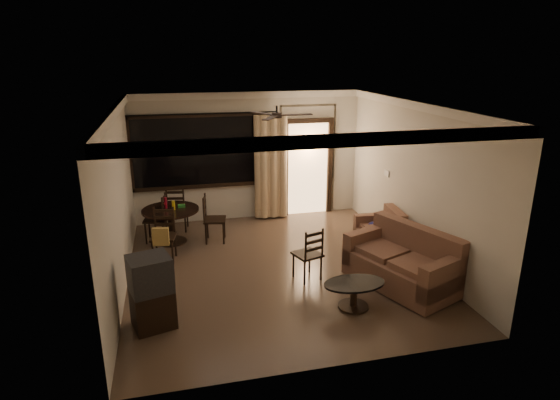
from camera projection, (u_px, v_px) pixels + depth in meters
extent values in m
plane|color=#7F6651|center=(277.00, 268.00, 8.15)|extent=(5.50, 5.50, 0.00)
plane|color=beige|center=(249.00, 157.00, 10.27)|extent=(5.00, 0.00, 5.00)
plane|color=beige|center=(333.00, 260.00, 5.17)|extent=(5.00, 0.00, 5.00)
plane|color=beige|center=(118.00, 202.00, 7.17)|extent=(0.00, 5.50, 5.50)
plane|color=beige|center=(414.00, 182.00, 8.27)|extent=(0.00, 5.50, 5.50)
plane|color=white|center=(277.00, 106.00, 7.30)|extent=(5.50, 5.50, 0.00)
cube|color=black|center=(198.00, 151.00, 9.95)|extent=(2.70, 0.04, 1.45)
cylinder|color=black|center=(201.00, 114.00, 9.64)|extent=(3.20, 0.03, 0.03)
cube|color=#FFC684|center=(308.00, 169.00, 10.63)|extent=(0.91, 0.03, 2.08)
cube|color=white|center=(387.00, 173.00, 9.27)|extent=(0.02, 0.18, 0.12)
cylinder|color=black|center=(277.00, 109.00, 7.32)|extent=(0.03, 0.03, 0.12)
cylinder|color=black|center=(277.00, 115.00, 7.34)|extent=(0.16, 0.16, 0.08)
cylinder|color=black|center=(170.00, 210.00, 9.08)|extent=(1.10, 1.10, 0.04)
cylinder|color=black|center=(172.00, 226.00, 9.18)|extent=(0.11, 0.11, 0.64)
cylinder|color=black|center=(173.00, 241.00, 9.27)|extent=(0.55, 0.55, 0.03)
cylinder|color=maroon|center=(166.00, 203.00, 9.07)|extent=(0.06, 0.06, 0.22)
cylinder|color=gold|center=(173.00, 205.00, 9.00)|extent=(0.06, 0.06, 0.18)
cube|color=#257B2C|center=(182.00, 206.00, 9.18)|extent=(0.14, 0.10, 0.05)
cube|color=black|center=(155.00, 219.00, 9.21)|extent=(0.49, 0.49, 0.04)
cube|color=black|center=(215.00, 220.00, 9.19)|extent=(0.49, 0.49, 0.04)
cube|color=black|center=(163.00, 237.00, 8.33)|extent=(0.49, 0.49, 0.04)
cube|color=tan|center=(161.00, 237.00, 8.08)|extent=(0.29, 0.13, 0.32)
cube|color=black|center=(177.00, 209.00, 9.79)|extent=(0.49, 0.49, 0.04)
cube|color=black|center=(153.00, 308.00, 6.37)|extent=(0.64, 0.61, 0.54)
cube|color=black|center=(150.00, 274.00, 6.21)|extent=(0.64, 0.61, 0.48)
cube|color=black|center=(170.00, 270.00, 6.33)|extent=(0.12, 0.38, 0.33)
cube|color=#492F21|center=(400.00, 272.00, 7.47)|extent=(1.51, 1.96, 0.44)
cube|color=#492F21|center=(417.00, 247.00, 7.55)|extent=(0.85, 1.70, 0.71)
cube|color=#492F21|center=(443.00, 278.00, 6.80)|extent=(0.93, 0.53, 0.54)
cube|color=#492F21|center=(366.00, 244.00, 8.00)|extent=(0.93, 0.53, 0.54)
cube|color=#492F21|center=(399.00, 259.00, 7.36)|extent=(1.17, 1.66, 0.13)
cube|color=#492F21|center=(378.00, 240.00, 8.85)|extent=(0.85, 0.85, 0.36)
cube|color=#492F21|center=(395.00, 224.00, 8.80)|extent=(0.26, 0.79, 0.59)
cube|color=#492F21|center=(385.00, 237.00, 8.51)|extent=(0.79, 0.24, 0.46)
cube|color=#492F21|center=(374.00, 225.00, 9.08)|extent=(0.79, 0.24, 0.46)
cube|color=#492F21|center=(377.00, 230.00, 8.78)|extent=(0.60, 0.64, 0.11)
ellipsoid|color=#12124F|center=(377.00, 225.00, 8.75)|extent=(0.33, 0.27, 0.10)
ellipsoid|color=black|center=(354.00, 283.00, 6.79)|extent=(0.92, 0.55, 0.03)
cylinder|color=black|center=(354.00, 295.00, 6.85)|extent=(0.10, 0.10, 0.37)
cylinder|color=black|center=(353.00, 306.00, 6.91)|extent=(0.45, 0.45, 0.03)
cube|color=black|center=(307.00, 254.00, 7.66)|extent=(0.51, 0.51, 0.04)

